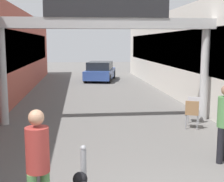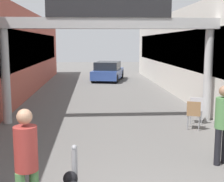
# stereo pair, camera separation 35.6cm
# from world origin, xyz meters

# --- Properties ---
(storefront_right) EXTENTS (3.00, 26.00, 4.22)m
(storefront_right) POSITION_xyz_m (5.09, 11.00, 2.11)
(storefront_right) COLOR beige
(storefront_right) RESTS_ON ground_plane
(arcade_sign_gateway) EXTENTS (7.40, 0.47, 4.07)m
(arcade_sign_gateway) POSITION_xyz_m (0.00, 7.04, 2.88)
(arcade_sign_gateway) COLOR #B2B2B2
(arcade_sign_gateway) RESTS_ON ground_plane
(pedestrian_with_dog) EXTENTS (0.48, 0.48, 1.71)m
(pedestrian_with_dog) POSITION_xyz_m (-1.52, 1.22, 0.98)
(pedestrian_with_dog) COLOR #4C7F47
(pedestrian_with_dog) RESTS_ON ground_plane
(bollard_post_metal) EXTENTS (0.10, 0.10, 0.97)m
(bollard_post_metal) POSITION_xyz_m (-0.86, 1.82, 0.49)
(bollard_post_metal) COLOR gray
(bollard_post_metal) RESTS_ON ground_plane
(cafe_chair_wood_nearer) EXTENTS (0.52, 0.52, 0.89)m
(cafe_chair_wood_nearer) POSITION_xyz_m (2.52, 5.91, 0.54)
(cafe_chair_wood_nearer) COLOR gray
(cafe_chair_wood_nearer) RESTS_ON ground_plane
(cafe_chair_aluminium_farther) EXTENTS (0.50, 0.50, 0.89)m
(cafe_chair_aluminium_farther) POSITION_xyz_m (2.84, 6.61, 0.54)
(cafe_chair_aluminium_farther) COLOR gray
(cafe_chair_aluminium_farther) RESTS_ON ground_plane
(parked_car_blue) EXTENTS (2.56, 4.28, 1.33)m
(parked_car_blue) POSITION_xyz_m (0.58, 18.73, 0.64)
(parked_car_blue) COLOR #2D478C
(parked_car_blue) RESTS_ON ground_plane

